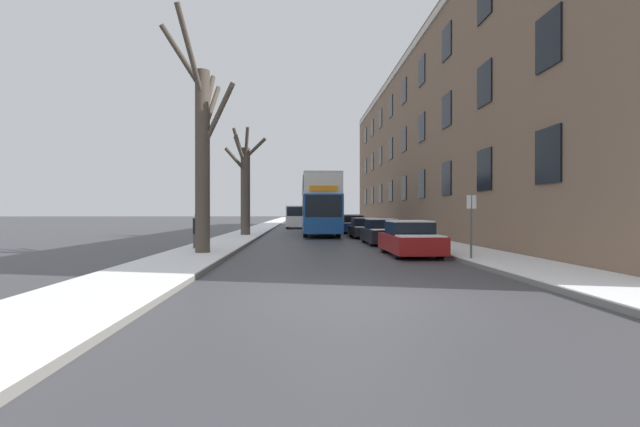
{
  "coord_description": "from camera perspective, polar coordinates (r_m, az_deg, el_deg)",
  "views": [
    {
      "loc": [
        -1.4,
        -8.35,
        1.69
      ],
      "look_at": [
        -0.14,
        17.79,
        1.6
      ],
      "focal_mm": 24.0,
      "sensor_mm": 36.0,
      "label": 1
    }
  ],
  "objects": [
    {
      "name": "ground_plane",
      "position": [
        8.64,
        6.72,
        -11.1
      ],
      "size": [
        320.0,
        320.0,
        0.0
      ],
      "primitive_type": "plane",
      "color": "#424247"
    },
    {
      "name": "sidewalk_left",
      "position": [
        61.5,
        -6.4,
        -1.3
      ],
      "size": [
        2.64,
        130.0,
        0.16
      ],
      "color": "slate",
      "rests_on": "ground"
    },
    {
      "name": "sidewalk_right",
      "position": [
        61.74,
        3.47,
        -1.3
      ],
      "size": [
        2.64,
        130.0,
        0.16
      ],
      "color": "slate",
      "rests_on": "ground"
    },
    {
      "name": "terrace_facade_right",
      "position": [
        35.04,
        18.42,
        8.8
      ],
      "size": [
        9.1,
        48.44,
        13.86
      ],
      "color": "#7A604C",
      "rests_on": "ground"
    },
    {
      "name": "bare_tree_left_0",
      "position": [
        17.0,
        -15.41,
        8.32
      ],
      "size": [
        2.65,
        3.76,
        8.79
      ],
      "color": "#4C4238",
      "rests_on": "ground"
    },
    {
      "name": "bare_tree_left_1",
      "position": [
        29.47,
        -9.98,
        3.84
      ],
      "size": [
        2.75,
        2.39,
        7.32
      ],
      "color": "#4C4238",
      "rests_on": "ground"
    },
    {
      "name": "double_decker_bus",
      "position": [
        31.69,
        -0.07,
        1.49
      ],
      "size": [
        2.53,
        11.04,
        4.24
      ],
      "color": "#194C99",
      "rests_on": "ground"
    },
    {
      "name": "parked_car_0",
      "position": [
        16.96,
        11.91,
        -3.38
      ],
      "size": [
        1.78,
        3.95,
        1.36
      ],
      "color": "maroon",
      "rests_on": "ground"
    },
    {
      "name": "parked_car_1",
      "position": [
        22.59,
        8.19,
        -2.5
      ],
      "size": [
        1.69,
        4.03,
        1.34
      ],
      "color": "black",
      "rests_on": "ground"
    },
    {
      "name": "parked_car_2",
      "position": [
        28.25,
        5.98,
        -1.99
      ],
      "size": [
        1.79,
        3.98,
        1.32
      ],
      "color": "black",
      "rests_on": "ground"
    },
    {
      "name": "parked_car_3",
      "position": [
        34.63,
        4.36,
        -1.47
      ],
      "size": [
        1.82,
        4.53,
        1.49
      ],
      "color": "navy",
      "rests_on": "ground"
    },
    {
      "name": "parked_car_4",
      "position": [
        39.8,
        3.43,
        -1.31
      ],
      "size": [
        1.87,
        4.05,
        1.38
      ],
      "color": "#474C56",
      "rests_on": "ground"
    },
    {
      "name": "oncoming_van",
      "position": [
        44.79,
        -3.28,
        -0.37
      ],
      "size": [
        1.9,
        5.28,
        2.3
      ],
      "color": "white",
      "rests_on": "ground"
    },
    {
      "name": "pedestrian_left_sidewalk",
      "position": [
        18.88,
        -16.07,
        -2.2
      ],
      "size": [
        0.36,
        0.36,
        1.65
      ],
      "rotation": [
        0.0,
        0.0,
        3.25
      ],
      "color": "#4C4742",
      "rests_on": "ground"
    },
    {
      "name": "street_sign_post",
      "position": [
        14.98,
        19.52,
        -1.25
      ],
      "size": [
        0.32,
        0.07,
        2.28
      ],
      "color": "#4C4F54",
      "rests_on": "ground"
    }
  ]
}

